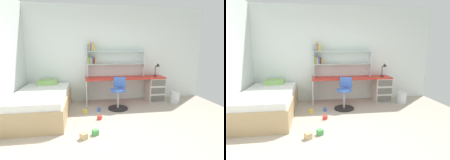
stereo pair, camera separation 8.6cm
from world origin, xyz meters
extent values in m
cube|color=#B2A393|center=(0.00, 0.00, -0.01)|extent=(5.80, 6.11, 0.02)
cube|color=silver|center=(0.00, 2.59, 1.39)|extent=(5.80, 0.06, 2.77)
cube|color=red|center=(0.38, 2.27, 0.72)|extent=(2.30, 0.53, 0.04)
cube|color=beige|center=(1.30, 2.27, 0.35)|extent=(0.46, 0.51, 0.70)
cube|color=beige|center=(-0.75, 2.27, 0.35)|extent=(0.03, 0.48, 0.70)
cube|color=#5E5B57|center=(1.30, 2.01, 0.12)|extent=(0.42, 0.01, 0.18)
cube|color=#5E5B57|center=(1.30, 2.01, 0.35)|extent=(0.42, 0.01, 0.18)
cube|color=#5E5B57|center=(1.30, 2.01, 0.58)|extent=(0.42, 0.01, 0.18)
cube|color=silver|center=(-0.71, 2.42, 1.12)|extent=(0.02, 0.22, 0.77)
cube|color=silver|center=(0.96, 2.42, 1.12)|extent=(0.02, 0.22, 0.77)
cube|color=silver|center=(0.13, 2.42, 1.11)|extent=(1.65, 0.22, 0.02)
cube|color=silver|center=(0.13, 2.42, 1.48)|extent=(1.65, 0.22, 0.02)
cube|color=yellow|center=(-0.67, 2.42, 1.22)|extent=(0.02, 0.17, 0.19)
cube|color=#4CA559|center=(-0.63, 2.42, 1.22)|extent=(0.04, 0.16, 0.20)
cube|color=beige|center=(-0.59, 2.42, 1.21)|extent=(0.02, 0.17, 0.18)
cube|color=purple|center=(-0.56, 2.42, 1.23)|extent=(0.03, 0.19, 0.21)
cube|color=#26262D|center=(-0.52, 2.42, 1.21)|extent=(0.03, 0.17, 0.17)
cube|color=gold|center=(-0.48, 2.42, 1.20)|extent=(0.02, 0.17, 0.16)
cube|color=#338CBF|center=(-0.67, 2.42, 1.58)|extent=(0.02, 0.13, 0.19)
cube|color=gold|center=(-0.64, 2.42, 1.61)|extent=(0.03, 0.14, 0.24)
cube|color=purple|center=(-0.59, 2.42, 1.59)|extent=(0.04, 0.14, 0.20)
cube|color=yellow|center=(-0.55, 2.42, 1.58)|extent=(0.03, 0.14, 0.18)
cube|color=yellow|center=(-0.51, 2.42, 1.59)|extent=(0.02, 0.18, 0.21)
cylinder|color=black|center=(1.30, 2.27, 0.75)|extent=(0.12, 0.12, 0.02)
cylinder|color=black|center=(1.30, 2.27, 0.90)|extent=(0.02, 0.02, 0.30)
cone|color=black|center=(1.38, 2.22, 1.05)|extent=(0.12, 0.11, 0.13)
cylinder|color=black|center=(0.05, 1.66, 0.01)|extent=(0.52, 0.52, 0.03)
cylinder|color=#A5A8AD|center=(0.05, 1.66, 0.24)|extent=(0.05, 0.05, 0.48)
cylinder|color=#3F66BF|center=(0.05, 1.66, 0.50)|extent=(0.40, 0.40, 0.05)
cube|color=#3F66BF|center=(0.12, 1.83, 0.68)|extent=(0.31, 0.17, 0.28)
cube|color=tan|center=(-1.79, 1.49, 0.22)|extent=(1.18, 2.09, 0.45)
cube|color=white|center=(-1.79, 1.49, 0.52)|extent=(1.12, 2.03, 0.14)
cube|color=#8CBF66|center=(-1.79, 2.29, 0.65)|extent=(0.50, 0.32, 0.12)
cylinder|color=silver|center=(1.77, 1.90, 0.17)|extent=(0.27, 0.27, 0.33)
cube|color=tan|center=(-0.84, 0.23, 0.05)|extent=(0.15, 0.15, 0.11)
cube|color=#479E51|center=(-0.63, 0.34, 0.05)|extent=(0.13, 0.13, 0.10)
cube|color=red|center=(-0.49, 1.05, 0.04)|extent=(0.11, 0.11, 0.08)
cube|color=#3860B7|center=(-0.46, 1.57, 0.04)|extent=(0.09, 0.09, 0.08)
cube|color=gold|center=(-0.81, 1.50, 0.04)|extent=(0.12, 0.12, 0.09)
camera|label=1|loc=(-0.81, -2.69, 1.59)|focal=28.36mm
camera|label=2|loc=(-0.72, -2.70, 1.59)|focal=28.36mm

